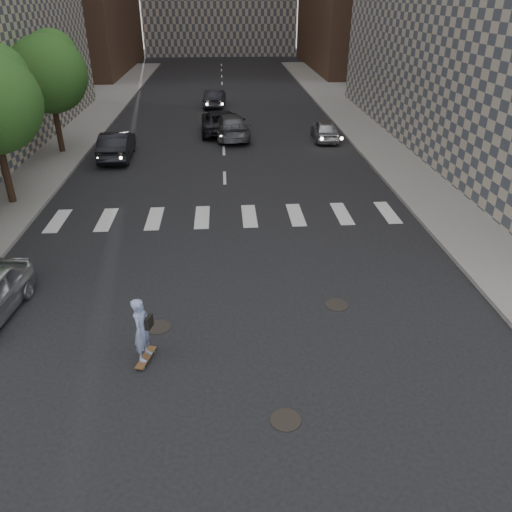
{
  "coord_description": "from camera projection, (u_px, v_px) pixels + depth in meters",
  "views": [
    {
      "loc": [
        0.01,
        -10.54,
        8.44
      ],
      "look_at": [
        0.89,
        2.9,
        1.3
      ],
      "focal_mm": 35.0,
      "sensor_mm": 36.0,
      "label": 1
    }
  ],
  "objects": [
    {
      "name": "traffic_car_a",
      "position": [
        117.0,
        145.0,
        28.27
      ],
      "size": [
        1.8,
        4.67,
        1.52
      ],
      "primitive_type": "imported",
      "rotation": [
        0.0,
        0.0,
        3.18
      ],
      "color": "black",
      "rests_on": "ground"
    },
    {
      "name": "traffic_car_c",
      "position": [
        220.0,
        121.0,
        33.5
      ],
      "size": [
        2.64,
        5.42,
        1.48
      ],
      "primitive_type": "imported",
      "rotation": [
        0.0,
        0.0,
        3.18
      ],
      "color": "black",
      "rests_on": "ground"
    },
    {
      "name": "manhole_b",
      "position": [
        159.0,
        327.0,
        14.18
      ],
      "size": [
        0.7,
        0.7,
        0.02
      ],
      "primitive_type": "cylinder",
      "color": "black",
      "rests_on": "ground"
    },
    {
      "name": "skateboarder",
      "position": [
        142.0,
        329.0,
        12.47
      ],
      "size": [
        0.58,
        0.96,
        1.86
      ],
      "rotation": [
        0.0,
        0.0,
        -0.27
      ],
      "color": "brown",
      "rests_on": "ground"
    },
    {
      "name": "manhole_c",
      "position": [
        337.0,
        305.0,
        15.19
      ],
      "size": [
        0.7,
        0.7,
        0.02
      ],
      "primitive_type": "cylinder",
      "color": "black",
      "rests_on": "ground"
    },
    {
      "name": "manhole_a",
      "position": [
        286.0,
        420.0,
        11.1
      ],
      "size": [
        0.7,
        0.7,
        0.02
      ],
      "primitive_type": "cylinder",
      "color": "black",
      "rests_on": "ground"
    },
    {
      "name": "traffic_car_d",
      "position": [
        325.0,
        130.0,
        31.88
      ],
      "size": [
        1.73,
        3.88,
        1.3
      ],
      "primitive_type": "imported",
      "rotation": [
        0.0,
        0.0,
        3.09
      ],
      "color": "#ADAFB4",
      "rests_on": "ground"
    },
    {
      "name": "traffic_car_b",
      "position": [
        231.0,
        126.0,
        32.31
      ],
      "size": [
        2.65,
        5.38,
        1.5
      ],
      "primitive_type": "imported",
      "rotation": [
        0.0,
        0.0,
        3.25
      ],
      "color": "#4F5055",
      "rests_on": "ground"
    },
    {
      "name": "sidewalk_right",
      "position": [
        452.0,
        141.0,
        31.67
      ],
      "size": [
        13.0,
        80.0,
        0.15
      ],
      "primitive_type": "cube",
      "color": "gray",
      "rests_on": "ground"
    },
    {
      "name": "tree_c",
      "position": [
        49.0,
        70.0,
        27.39
      ],
      "size": [
        4.2,
        4.2,
        6.6
      ],
      "color": "#382619",
      "rests_on": "sidewalk_left"
    },
    {
      "name": "ground",
      "position": [
        230.0,
        351.0,
        13.24
      ],
      "size": [
        160.0,
        160.0,
        0.0
      ],
      "primitive_type": "plane",
      "color": "black",
      "rests_on": "ground"
    },
    {
      "name": "traffic_car_e",
      "position": [
        215.0,
        98.0,
        41.09
      ],
      "size": [
        1.88,
        4.33,
        1.39
      ],
      "primitive_type": "imported",
      "rotation": [
        0.0,
        0.0,
        3.04
      ],
      "color": "black",
      "rests_on": "ground"
    }
  ]
}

